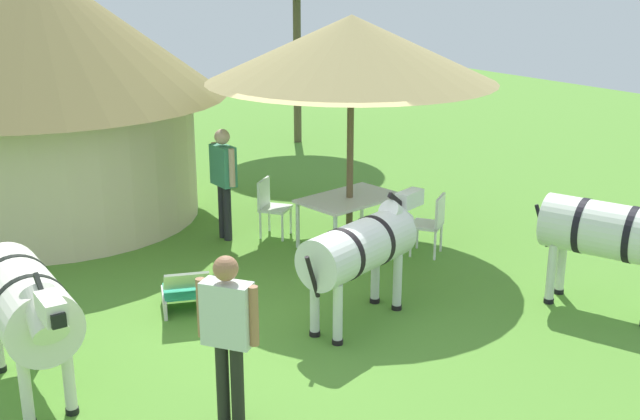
{
  "coord_description": "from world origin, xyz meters",
  "views": [
    {
      "loc": [
        -5.06,
        -7.58,
        4.13
      ],
      "look_at": [
        0.65,
        0.51,
        1.0
      ],
      "focal_mm": 44.71,
      "sensor_mm": 36.0,
      "label": 1
    }
  ],
  "objects": [
    {
      "name": "ground_plane",
      "position": [
        0.0,
        0.0,
        0.0
      ],
      "size": [
        36.0,
        36.0,
        0.0
      ],
      "primitive_type": "plane",
      "color": "#558D31"
    },
    {
      "name": "thatched_hut",
      "position": [
        -1.35,
        5.39,
        2.3
      ],
      "size": [
        5.87,
        5.87,
        4.18
      ],
      "rotation": [
        0.0,
        0.0,
        1.65
      ],
      "color": "beige",
      "rests_on": "ground_plane"
    },
    {
      "name": "shade_umbrella",
      "position": [
        1.85,
        1.45,
        2.92
      ],
      "size": [
        4.16,
        4.16,
        3.39
      ],
      "color": "brown",
      "rests_on": "ground_plane"
    },
    {
      "name": "patio_dining_table",
      "position": [
        1.85,
        1.45,
        0.66
      ],
      "size": [
        1.57,
        1.11,
        0.74
      ],
      "rotation": [
        0.0,
        0.0,
        0.12
      ],
      "color": "silver",
      "rests_on": "ground_plane"
    },
    {
      "name": "patio_chair_east_end",
      "position": [
        2.55,
        0.38,
        0.52
      ],
      "size": [
        0.6,
        0.59,
        0.9
      ],
      "rotation": [
        0.0,
        0.0,
        0.58
      ],
      "color": "white",
      "rests_on": "ground_plane"
    },
    {
      "name": "patio_chair_near_lawn",
      "position": [
        1.08,
        2.46,
        0.52
      ],
      "size": [
        0.6,
        0.6,
        0.9
      ],
      "rotation": [
        0.0,
        0.0,
        -2.49
      ],
      "color": "white",
      "rests_on": "ground_plane"
    },
    {
      "name": "guest_beside_umbrella",
      "position": [
        0.44,
        2.74,
        1.03
      ],
      "size": [
        0.23,
        0.61,
        1.72
      ],
      "rotation": [
        0.0,
        0.0,
        1.59
      ],
      "color": "#222328",
      "rests_on": "ground_plane"
    },
    {
      "name": "standing_watcher",
      "position": [
        -2.02,
        -1.85,
        1.01
      ],
      "size": [
        0.43,
        0.51,
        1.68
      ],
      "rotation": [
        0.0,
        0.0,
        -0.96
      ],
      "color": "black",
      "rests_on": "ground_plane"
    },
    {
      "name": "striped_lounge_chair",
      "position": [
        -1.24,
        0.69,
        0.26
      ],
      "size": [
        0.78,
        0.93,
        0.65
      ],
      "rotation": [
        0.0,
        0.0,
        5.91
      ],
      "color": "#2BA177",
      "rests_on": "ground_plane"
    },
    {
      "name": "zebra_nearest_camera",
      "position": [
        0.34,
        -0.76,
        0.93
      ],
      "size": [
        2.19,
        1.0,
        1.46
      ],
      "rotation": [
        0.0,
        0.0,
        4.99
      ],
      "color": "silver",
      "rests_on": "ground_plane"
    },
    {
      "name": "zebra_by_umbrella",
      "position": [
        2.98,
        -2.27,
        1.01
      ],
      "size": [
        1.14,
        2.13,
        1.55
      ],
      "rotation": [
        0.0,
        0.0,
        3.48
      ],
      "color": "silver",
      "rests_on": "ground_plane"
    },
    {
      "name": "zebra_toward_hut",
      "position": [
        -3.33,
        -0.23,
        0.97
      ],
      "size": [
        0.78,
        2.3,
        1.5
      ],
      "rotation": [
        0.0,
        0.0,
        3.1
      ],
      "color": "silver",
      "rests_on": "ground_plane"
    }
  ]
}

